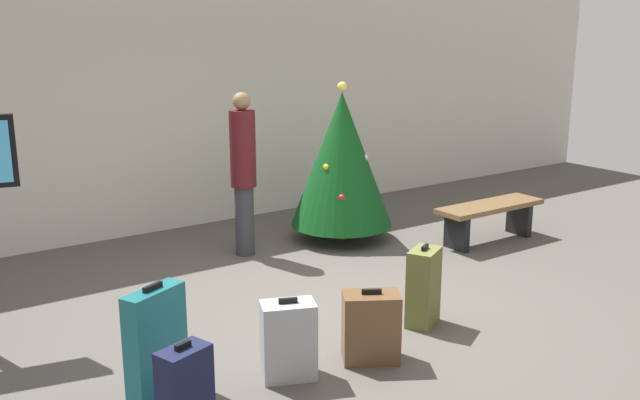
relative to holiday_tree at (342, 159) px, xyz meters
name	(u,v)px	position (x,y,z in m)	size (l,w,h in m)	color
ground_plane	(340,312)	(-1.37, -1.86, -1.01)	(16.00, 16.00, 0.00)	#514C47
back_wall	(177,110)	(-1.37, 1.72, 0.53)	(16.00, 0.20, 3.08)	beige
holiday_tree	(342,159)	(0.00, 0.00, 0.00)	(1.25, 1.25, 1.95)	#4C3319
waiting_bench	(490,213)	(1.44, -1.11, -0.65)	(1.48, 0.44, 0.48)	brown
traveller_0	(243,169)	(-1.27, 0.15, 0.00)	(0.31, 0.31, 1.88)	#333338
suitcase_0	(156,342)	(-3.33, -2.31, -0.61)	(0.51, 0.35, 0.83)	#19606B
suitcase_1	(371,327)	(-1.74, -2.78, -0.73)	(0.52, 0.46, 0.60)	brown
suitcase_2	(185,395)	(-3.42, -3.01, -0.69)	(0.38, 0.29, 0.69)	#141938
suitcase_3	(288,340)	(-2.43, -2.65, -0.71)	(0.46, 0.38, 0.64)	#9EA0A5
suitcase_4	(423,287)	(-0.93, -2.50, -0.66)	(0.41, 0.36, 0.74)	#59602D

